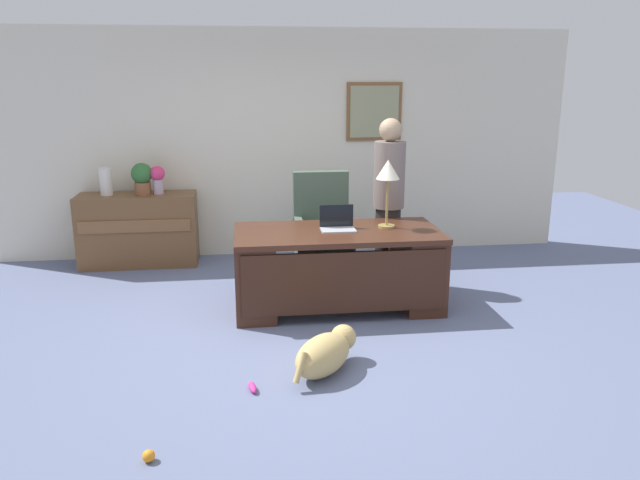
% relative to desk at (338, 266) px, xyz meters
% --- Properties ---
extents(ground_plane, '(12.00, 12.00, 0.00)m').
position_rel_desk_xyz_m(ground_plane, '(-0.37, -0.58, -0.41)').
color(ground_plane, slate).
extents(back_wall, '(7.00, 0.16, 2.70)m').
position_rel_desk_xyz_m(back_wall, '(-0.36, 2.02, 0.94)').
color(back_wall, beige).
rests_on(back_wall, ground_plane).
extents(desk, '(1.92, 0.93, 0.75)m').
position_rel_desk_xyz_m(desk, '(0.00, 0.00, 0.00)').
color(desk, '#422316').
rests_on(desk, ground_plane).
extents(credenza, '(1.33, 0.50, 0.84)m').
position_rel_desk_xyz_m(credenza, '(-2.09, 1.67, 0.01)').
color(credenza, brown).
rests_on(credenza, ground_plane).
extents(armchair, '(0.60, 0.59, 1.16)m').
position_rel_desk_xyz_m(armchair, '(-0.03, 0.90, 0.10)').
color(armchair, '#475B4C').
rests_on(armchair, ground_plane).
extents(person_standing, '(0.32, 0.32, 1.74)m').
position_rel_desk_xyz_m(person_standing, '(0.62, 0.61, 0.49)').
color(person_standing, '#262323').
rests_on(person_standing, ground_plane).
extents(dog_lying, '(0.60, 0.62, 0.30)m').
position_rel_desk_xyz_m(dog_lying, '(-0.29, -1.31, -0.26)').
color(dog_lying, tan).
rests_on(dog_lying, ground_plane).
extents(laptop, '(0.32, 0.22, 0.22)m').
position_rel_desk_xyz_m(laptop, '(0.00, 0.07, 0.40)').
color(laptop, '#B2B5BA').
rests_on(laptop, desk).
extents(desk_lamp, '(0.22, 0.22, 0.65)m').
position_rel_desk_xyz_m(desk_lamp, '(0.48, 0.09, 0.85)').
color(desk_lamp, '#9E8447').
rests_on(desk_lamp, desk).
extents(vase_with_flowers, '(0.17, 0.17, 0.32)m').
position_rel_desk_xyz_m(vase_with_flowers, '(-1.83, 1.67, 0.61)').
color(vase_with_flowers, '#BAA6BD').
rests_on(vase_with_flowers, credenza).
extents(vase_empty, '(0.14, 0.14, 0.31)m').
position_rel_desk_xyz_m(vase_empty, '(-2.41, 1.67, 0.58)').
color(vase_empty, silver).
rests_on(vase_empty, credenza).
extents(potted_plant, '(0.24, 0.24, 0.36)m').
position_rel_desk_xyz_m(potted_plant, '(-2.01, 1.67, 0.62)').
color(potted_plant, brown).
rests_on(potted_plant, credenza).
extents(dog_toy_ball, '(0.07, 0.07, 0.07)m').
position_rel_desk_xyz_m(dog_toy_ball, '(-1.45, -2.27, -0.38)').
color(dog_toy_ball, orange).
rests_on(dog_toy_ball, ground_plane).
extents(dog_toy_bone, '(0.08, 0.16, 0.05)m').
position_rel_desk_xyz_m(dog_toy_bone, '(-0.84, -1.52, -0.39)').
color(dog_toy_bone, '#D8338C').
rests_on(dog_toy_bone, ground_plane).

